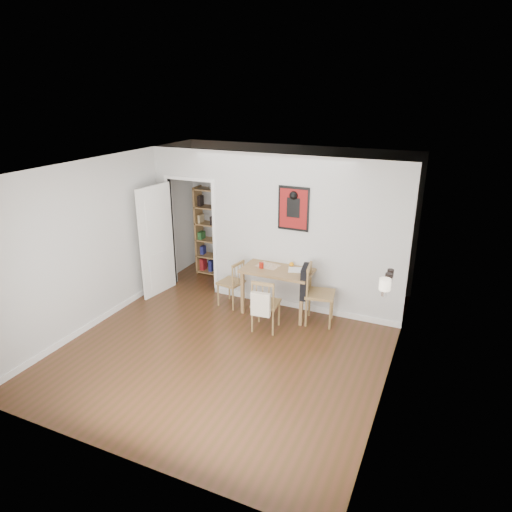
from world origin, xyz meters
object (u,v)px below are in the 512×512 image
at_px(chair_right, 319,294).
at_px(mantel_lamp, 385,285).
at_px(orange_fruit, 292,264).
at_px(red_glass, 261,265).
at_px(chair_front, 266,304).
at_px(notebook, 298,270).
at_px(bookshelf, 214,233).
at_px(ceramic_jar_a, 389,278).
at_px(ceramic_jar_b, 390,273).
at_px(chair_left, 231,283).
at_px(fireplace, 388,323).
at_px(dining_table, 278,274).

relative_size(chair_right, mantel_lamp, 4.33).
bearing_deg(orange_fruit, red_glass, -148.65).
xyz_separation_m(chair_front, mantel_lamp, (1.81, -0.55, 0.86)).
bearing_deg(notebook, orange_fruit, 141.15).
relative_size(bookshelf, ceramic_jar_a, 15.32).
xyz_separation_m(chair_front, bookshelf, (-1.81, 1.68, 0.44)).
distance_m(red_glass, ceramic_jar_b, 2.18).
bearing_deg(mantel_lamp, ceramic_jar_a, 92.40).
relative_size(bookshelf, notebook, 5.91).
xyz_separation_m(notebook, ceramic_jar_b, (1.52, -0.60, 0.42)).
bearing_deg(notebook, ceramic_jar_b, -21.44).
height_order(chair_front, red_glass, red_glass).
relative_size(chair_left, orange_fruit, 10.95).
xyz_separation_m(fireplace, ceramic_jar_a, (-0.07, 0.13, 0.60)).
distance_m(dining_table, chair_right, 0.76).
height_order(chair_right, red_glass, chair_right).
bearing_deg(ceramic_jar_a, orange_fruit, 152.03).
bearing_deg(chair_front, mantel_lamp, -16.85).
relative_size(red_glass, ceramic_jar_b, 0.89).
distance_m(chair_left, red_glass, 0.71).
distance_m(chair_right, mantel_lamp, 1.76).
relative_size(dining_table, ceramic_jar_a, 9.92).
bearing_deg(chair_left, dining_table, 6.56).
bearing_deg(notebook, red_glass, -166.47).
distance_m(chair_left, notebook, 1.22).
distance_m(orange_fruit, notebook, 0.20).
height_order(fireplace, ceramic_jar_a, ceramic_jar_a).
xyz_separation_m(chair_right, fireplace, (1.18, -0.75, 0.11)).
xyz_separation_m(bookshelf, notebook, (2.09, -0.99, -0.08)).
relative_size(chair_front, notebook, 2.88).
distance_m(chair_front, bookshelf, 2.51).
distance_m(dining_table, bookshelf, 2.05).
bearing_deg(ceramic_jar_a, chair_left, 166.80).
height_order(notebook, ceramic_jar_b, ceramic_jar_b).
xyz_separation_m(dining_table, chair_left, (-0.84, -0.10, -0.28)).
distance_m(dining_table, orange_fruit, 0.27).
height_order(bookshelf, red_glass, bookshelf).
relative_size(chair_front, ceramic_jar_a, 7.47).
xyz_separation_m(chair_right, ceramic_jar_a, (1.11, -0.63, 0.71)).
bearing_deg(ceramic_jar_a, red_glass, 163.45).
xyz_separation_m(fireplace, notebook, (-1.59, 0.89, 0.18)).
relative_size(chair_right, orange_fruit, 12.97).
xyz_separation_m(chair_right, ceramic_jar_b, (1.11, -0.46, 0.71)).
bearing_deg(mantel_lamp, chair_front, 163.15).
bearing_deg(ceramic_jar_b, fireplace, -76.20).
relative_size(dining_table, orange_fruit, 15.26).
relative_size(chair_left, bookshelf, 0.46).
bearing_deg(chair_front, chair_right, 38.91).
bearing_deg(mantel_lamp, chair_right, 135.74).
height_order(chair_front, notebook, chair_front).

